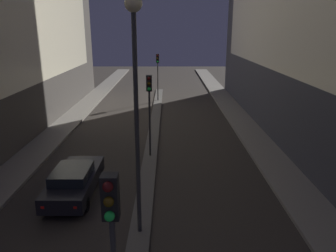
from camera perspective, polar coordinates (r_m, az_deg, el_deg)
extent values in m
cube|color=#56544F|center=(22.88, -2.59, -2.41)|extent=(0.82, 38.55, 0.13)
cube|color=black|center=(6.35, -9.90, -12.05)|extent=(0.32, 0.28, 0.90)
sphere|color=#4C0F0F|center=(6.06, -10.34, -10.38)|extent=(0.20, 0.20, 0.20)
sphere|color=#4C380A|center=(6.20, -10.19, -12.85)|extent=(0.20, 0.20, 0.20)
sphere|color=#1EEA4C|center=(6.35, -10.05, -15.21)|extent=(0.20, 0.20, 0.20)
cylinder|color=#383838|center=(19.37, -3.08, 0.34)|extent=(0.12, 0.12, 3.95)
cube|color=black|center=(18.83, -3.20, 7.44)|extent=(0.32, 0.28, 0.90)
sphere|color=#4C0F0F|center=(18.60, -3.24, 8.27)|extent=(0.20, 0.20, 0.20)
sphere|color=#4C380A|center=(18.65, -3.23, 7.35)|extent=(0.20, 0.20, 0.20)
sphere|color=#1EEA4C|center=(18.70, -3.21, 6.45)|extent=(0.20, 0.20, 0.20)
cylinder|color=#383838|center=(34.88, -1.67, 7.73)|extent=(0.12, 0.12, 3.95)
cube|color=black|center=(34.58, -1.70, 11.70)|extent=(0.32, 0.28, 0.90)
sphere|color=#4C0F0F|center=(34.38, -1.72, 12.17)|extent=(0.20, 0.20, 0.20)
sphere|color=#4C380A|center=(34.41, -1.71, 11.67)|extent=(0.20, 0.20, 0.20)
sphere|color=#1EEA4C|center=(34.43, -1.71, 11.18)|extent=(0.20, 0.20, 0.20)
cylinder|color=#383838|center=(11.41, -5.32, -0.87)|extent=(0.16, 0.16, 8.00)
sphere|color=#F9EAB2|center=(10.90, -5.94, 20.50)|extent=(0.56, 0.56, 0.56)
cube|color=black|center=(16.11, -15.78, -9.31)|extent=(1.86, 4.71, 0.69)
cube|color=black|center=(15.56, -16.30, -7.96)|extent=(1.58, 2.12, 0.47)
cube|color=red|center=(14.33, -20.91, -13.11)|extent=(0.14, 0.04, 0.10)
cube|color=red|center=(13.93, -15.76, -13.50)|extent=(0.14, 0.04, 0.10)
cylinder|color=black|center=(17.74, -17.02, -8.15)|extent=(0.22, 0.64, 0.64)
cylinder|color=black|center=(17.34, -11.77, -8.34)|extent=(0.22, 0.64, 0.64)
cylinder|color=black|center=(15.29, -20.19, -12.67)|extent=(0.22, 0.64, 0.64)
cylinder|color=black|center=(14.82, -14.06, -13.09)|extent=(0.22, 0.64, 0.64)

